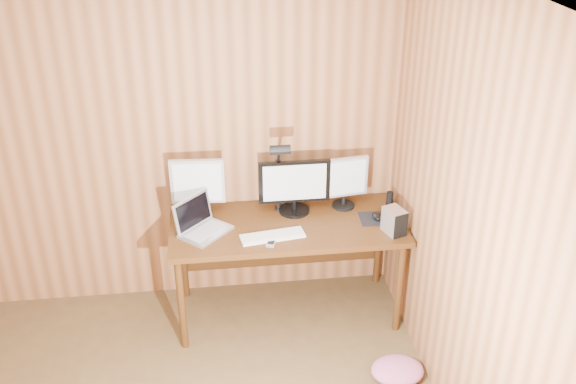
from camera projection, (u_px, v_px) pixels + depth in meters
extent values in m
plane|color=silver|center=(59.00, 27.00, 2.04)|extent=(4.00, 4.00, 0.00)
plane|color=#A0623A|center=(145.00, 142.00, 4.38)|extent=(4.00, 0.00, 4.00)
plane|color=#A0623A|center=(518.00, 301.00, 2.81)|extent=(0.00, 4.00, 4.00)
cube|color=#46260E|center=(287.00, 226.00, 4.39)|extent=(1.60, 0.70, 0.04)
cube|color=#46260E|center=(282.00, 236.00, 4.80)|extent=(1.48, 0.02, 0.51)
cylinder|color=#46260E|center=(181.00, 304.00, 4.23)|extent=(0.05, 0.05, 0.71)
cylinder|color=#46260E|center=(183.00, 256.00, 4.74)|extent=(0.05, 0.05, 0.71)
cylinder|color=#46260E|center=(399.00, 288.00, 4.39)|extent=(0.05, 0.05, 0.71)
cylinder|color=#46260E|center=(378.00, 243.00, 4.90)|extent=(0.05, 0.05, 0.71)
cylinder|color=black|center=(294.00, 210.00, 4.53)|extent=(0.22, 0.22, 0.02)
cylinder|color=black|center=(294.00, 205.00, 4.51)|extent=(0.03, 0.03, 0.06)
cube|color=black|center=(294.00, 181.00, 4.42)|extent=(0.50, 0.03, 0.31)
cube|color=silver|center=(295.00, 183.00, 4.41)|extent=(0.44, 0.00, 0.26)
cylinder|color=black|center=(200.00, 213.00, 4.49)|extent=(0.18, 0.18, 0.02)
cylinder|color=black|center=(199.00, 207.00, 4.47)|extent=(0.04, 0.04, 0.08)
cube|color=silver|center=(198.00, 181.00, 4.38)|extent=(0.37, 0.06, 0.32)
cube|color=silver|center=(197.00, 183.00, 4.36)|extent=(0.33, 0.03, 0.28)
cylinder|color=black|center=(343.00, 205.00, 4.59)|extent=(0.16, 0.16, 0.02)
cylinder|color=black|center=(344.00, 200.00, 4.57)|extent=(0.03, 0.03, 0.07)
cube|color=silver|center=(345.00, 177.00, 4.49)|extent=(0.34, 0.08, 0.29)
cube|color=silver|center=(346.00, 178.00, 4.47)|extent=(0.29, 0.05, 0.25)
cube|color=silver|center=(206.00, 232.00, 4.27)|extent=(0.39, 0.39, 0.02)
cube|color=silver|center=(193.00, 212.00, 4.27)|extent=(0.26, 0.27, 0.22)
cube|color=black|center=(193.00, 212.00, 4.27)|extent=(0.22, 0.23, 0.18)
cube|color=#B2B2B7|center=(206.00, 231.00, 4.26)|extent=(0.29, 0.30, 0.00)
cube|color=white|center=(273.00, 236.00, 4.22)|extent=(0.44, 0.19, 0.02)
cube|color=white|center=(273.00, 235.00, 4.22)|extent=(0.40, 0.16, 0.00)
cube|color=black|center=(377.00, 219.00, 4.44)|extent=(0.25, 0.21, 0.00)
ellipsoid|color=black|center=(377.00, 216.00, 4.43)|extent=(0.07, 0.11, 0.04)
cube|color=silver|center=(394.00, 221.00, 4.24)|extent=(0.15, 0.18, 0.17)
cube|color=black|center=(401.00, 226.00, 4.18)|extent=(0.10, 0.04, 0.17)
cube|color=silver|center=(271.00, 242.00, 4.16)|extent=(0.08, 0.12, 0.01)
cube|color=black|center=(271.00, 241.00, 4.15)|extent=(0.06, 0.07, 0.00)
cylinder|color=black|center=(390.00, 199.00, 4.57)|extent=(0.05, 0.05, 0.12)
cube|color=black|center=(278.00, 211.00, 4.56)|extent=(0.05, 0.05, 0.05)
cylinder|color=black|center=(278.00, 186.00, 4.46)|extent=(0.03, 0.03, 0.38)
sphere|color=black|center=(278.00, 161.00, 4.38)|extent=(0.04, 0.04, 0.04)
cylinder|color=black|center=(279.00, 155.00, 4.29)|extent=(0.02, 0.13, 0.16)
cylinder|color=black|center=(280.00, 150.00, 4.19)|extent=(0.14, 0.06, 0.06)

